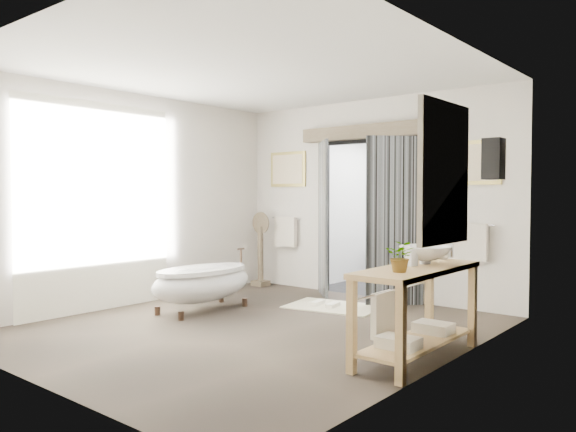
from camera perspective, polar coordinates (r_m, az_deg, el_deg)
The scene contains 13 objects.
ground_plane at distance 6.50m, azimuth -3.43°, elevation -11.25°, with size 5.00×5.00×0.00m, color #4F4236.
room_shell at distance 6.26m, azimuth -4.53°, elevation 5.38°, with size 4.52×5.02×2.91m.
shower_room at distance 9.65m, azimuth 12.92°, elevation -1.43°, with size 2.22×2.01×2.51m.
back_wall_dressing at distance 8.17m, azimuth 7.68°, elevation 2.57°, with size 3.82×0.70×2.52m.
clawfoot_tub at distance 7.41m, azimuth -8.67°, elevation -6.66°, with size 0.70×1.55×0.76m.
vanity at distance 5.33m, azimuth 12.70°, elevation -8.73°, with size 0.57×1.60×0.85m.
pedestal_mirror at distance 9.28m, azimuth -2.79°, elevation -3.88°, with size 0.36×0.23×1.22m.
rug at distance 7.63m, azimuth 4.63°, elevation -9.15°, with size 1.20×0.80×0.01m, color beige.
slippers at distance 7.64m, azimuth 3.80°, elevation -8.89°, with size 0.40×0.28×0.05m.
basin at distance 5.52m, azimuth 13.77°, elevation -3.85°, with size 0.50×0.50×0.17m, color white.
plant at distance 4.87m, azimuth 11.41°, elevation -4.04°, with size 0.25×0.21×0.27m, color gray.
soap_bottle_a at distance 5.33m, azimuth 12.39°, elevation -3.88°, with size 0.09×0.09×0.20m, color gray.
soap_bottle_b at distance 5.92m, azimuth 15.54°, elevation -3.56°, with size 0.12×0.12×0.15m, color gray.
Camera 1 is at (4.30, -4.62, 1.52)m, focal length 35.00 mm.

